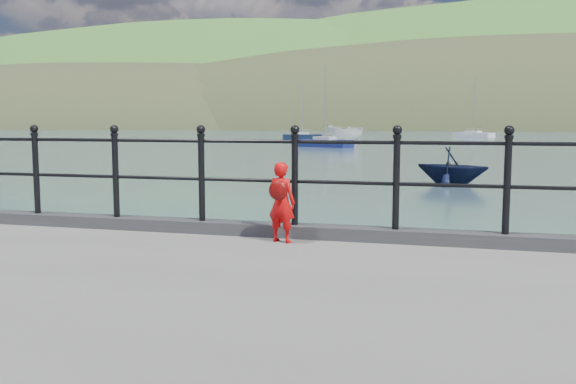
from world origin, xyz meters
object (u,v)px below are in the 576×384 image
(launch_white, at_px, (345,135))
(launch_navy, at_px, (452,166))
(railing, at_px, (247,168))
(sailboat_left, at_px, (302,137))
(child, at_px, (281,201))
(sailboat_deep, at_px, (473,135))
(sailboat_port, at_px, (325,144))

(launch_white, height_order, launch_navy, launch_white)
(railing, xyz_separation_m, sailboat_left, (-16.86, 72.65, -1.48))
(railing, xyz_separation_m, launch_white, (-8.13, 55.36, -0.81))
(child, height_order, launch_navy, child)
(launch_navy, bearing_deg, sailboat_deep, 17.61)
(launch_navy, height_order, sailboat_port, sailboat_port)
(railing, distance_m, child, 0.73)
(launch_white, relative_size, launch_navy, 1.92)
(launch_white, distance_m, launch_navy, 39.91)
(railing, xyz_separation_m, sailboat_deep, (5.78, 92.71, -1.48))
(child, height_order, sailboat_deep, sailboat_deep)
(child, xyz_separation_m, sailboat_port, (-9.64, 49.92, -1.14))
(launch_white, height_order, sailboat_left, sailboat_left)
(sailboat_left, bearing_deg, sailboat_deep, 28.47)
(launch_navy, bearing_deg, sailboat_left, 39.23)
(launch_white, bearing_deg, sailboat_left, 147.74)
(railing, xyz_separation_m, launch_navy, (2.47, 16.88, -1.10))
(launch_white, xyz_separation_m, sailboat_deep, (13.91, 37.35, -0.67))
(launch_white, relative_size, sailboat_port, 0.65)
(child, relative_size, launch_white, 0.18)
(child, distance_m, launch_white, 56.38)
(railing, bearing_deg, sailboat_left, 103.07)
(child, xyz_separation_m, sailboat_deep, (5.25, 93.06, -1.13))
(launch_navy, xyz_separation_m, sailboat_port, (-11.58, 32.68, -0.38))
(railing, bearing_deg, sailboat_port, 100.42)
(sailboat_deep, distance_m, sailboat_left, 30.24)
(child, height_order, sailboat_port, sailboat_port)
(child, bearing_deg, railing, -19.41)
(child, bearing_deg, sailboat_deep, -78.81)
(sailboat_left, bearing_deg, launch_white, -76.30)
(launch_white, bearing_deg, sailboat_port, -68.64)
(child, relative_size, sailboat_port, 0.12)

